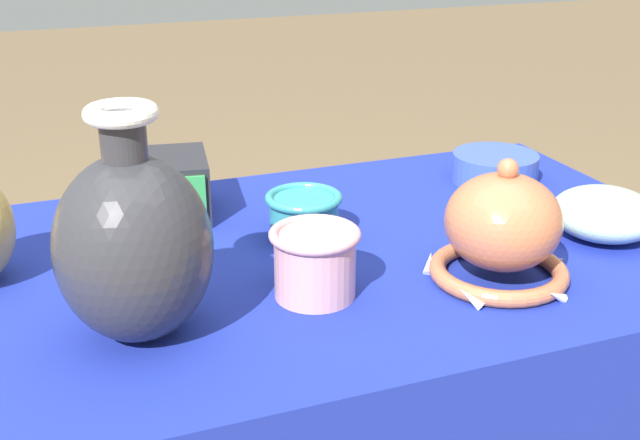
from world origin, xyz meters
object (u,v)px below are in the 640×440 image
Objects in this scene: vase_dome_bell at (502,232)px; mosaic_tile_box at (166,187)px; bowl_shallow_celadon at (604,214)px; cup_wide_teal at (304,214)px; pot_squat_cobalt at (495,167)px; cup_wide_rose at (315,260)px; vase_tall_bulbous at (134,245)px.

vase_dome_bell is 0.51m from mosaic_tile_box.
cup_wide_teal is at bearing 159.47° from bowl_shallow_celadon.
mosaic_tile_box is at bearing 151.93° from bowl_shallow_celadon.
cup_wide_rose is at bearing -146.66° from pot_squat_cobalt.
mosaic_tile_box is 1.44× the size of cup_wide_rose.
vase_tall_bulbous is at bearing -154.88° from pot_squat_cobalt.
vase_tall_bulbous reaches higher than cup_wide_rose.
bowl_shallow_celadon is (0.01, -0.26, 0.01)m from pot_squat_cobalt.
vase_tall_bulbous is 1.77× the size of bowl_shallow_celadon.
vase_dome_bell is 0.24m from cup_wide_rose.
vase_dome_bell is 1.74× the size of cup_wide_teal.
vase_tall_bulbous is at bearing -176.40° from bowl_shallow_celadon.
vase_tall_bulbous is 1.38× the size of vase_dome_bell.
vase_dome_bell reaches higher than cup_wide_rose.
vase_tall_bulbous is 1.64× the size of mosaic_tile_box.
vase_tall_bulbous is 2.37× the size of cup_wide_rose.
cup_wide_rose is (-0.24, 0.04, -0.02)m from vase_dome_bell.
vase_tall_bulbous is 0.45m from vase_dome_bell.
mosaic_tile_box is 0.35m from cup_wide_rose.
vase_dome_bell is at bearing -163.39° from bowl_shallow_celadon.
vase_dome_bell is at bearing -48.76° from cup_wide_teal.
vase_dome_bell is 1.19× the size of mosaic_tile_box.
bowl_shallow_celadon is at bearing -86.80° from pot_squat_cobalt.
bowl_shallow_celadon is 0.45m from cup_wide_rose.
pot_squat_cobalt is 1.30× the size of cup_wide_rose.
mosaic_tile_box is 0.65m from bowl_shallow_celadon.
cup_wide_rose reaches higher than cup_wide_teal.
vase_tall_bulbous is 0.67m from bowl_shallow_celadon.
bowl_shallow_celadon is at bearing 16.61° from vase_dome_bell.
pot_squat_cobalt is (0.20, 0.33, -0.04)m from vase_dome_bell.
cup_wide_teal is at bearing 36.21° from vase_tall_bulbous.
cup_wide_rose is at bearing -105.45° from cup_wide_teal.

